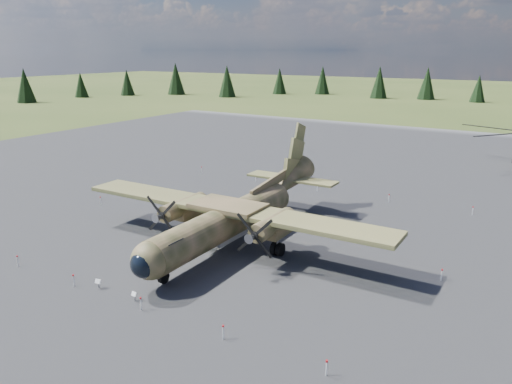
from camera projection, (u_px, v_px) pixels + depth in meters
The scene contains 7 objects.
ground at pixel (238, 235), 41.96m from camera, with size 500.00×500.00×0.00m, color #535C29.
apron at pixel (292, 205), 50.17m from camera, with size 120.00×120.00×0.04m, color #5D5E62.
transport_plane at pixel (235, 212), 39.67m from camera, with size 26.96×24.55×8.92m.
info_placard_left at pixel (98, 282), 32.50m from camera, with size 0.44×0.24×0.65m.
info_placard_right at pixel (134, 295), 30.88m from camera, with size 0.40×0.20×0.60m.
barrier_fence at pixel (232, 229), 41.99m from camera, with size 33.12×29.62×0.85m.
treeline at pixel (221, 171), 44.34m from camera, with size 286.90×277.05×10.88m.
Camera 1 is at (21.82, -32.78, 15.01)m, focal length 35.00 mm.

